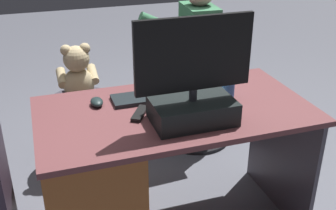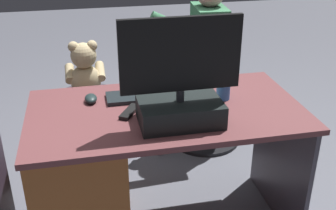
{
  "view_description": "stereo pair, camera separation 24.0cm",
  "coord_description": "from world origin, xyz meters",
  "px_view_note": "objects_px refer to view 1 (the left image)",
  "views": [
    {
      "loc": [
        0.59,
        2.1,
        1.6
      ],
      "look_at": [
        -0.09,
        0.05,
        0.56
      ],
      "focal_mm": 44.69,
      "sensor_mm": 36.0,
      "label": 1
    },
    {
      "loc": [
        0.36,
        2.16,
        1.6
      ],
      "look_at": [
        -0.09,
        0.05,
        0.56
      ],
      "focal_mm": 44.69,
      "sensor_mm": 36.0,
      "label": 2
    }
  ],
  "objects_px": {
    "cup": "(228,86)",
    "person": "(187,50)",
    "computer_mouse": "(97,102)",
    "desk": "(110,178)",
    "teddy_bear": "(78,74)",
    "keyboard": "(154,96)",
    "office_chair_teddy": "(83,124)",
    "monitor": "(193,92)",
    "tv_remote": "(140,113)",
    "visitor_chair": "(196,106)"
  },
  "relations": [
    {
      "from": "computer_mouse",
      "to": "person",
      "type": "height_order",
      "value": "person"
    },
    {
      "from": "teddy_bear",
      "to": "keyboard",
      "type": "bearing_deg",
      "value": 114.44
    },
    {
      "from": "desk",
      "to": "keyboard",
      "type": "bearing_deg",
      "value": -152.15
    },
    {
      "from": "desk",
      "to": "office_chair_teddy",
      "type": "xyz_separation_m",
      "value": [
        0.03,
        -0.8,
        -0.1
      ]
    },
    {
      "from": "visitor_chair",
      "to": "person",
      "type": "height_order",
      "value": "person"
    },
    {
      "from": "cup",
      "to": "visitor_chair",
      "type": "relative_size",
      "value": 0.2
    },
    {
      "from": "keyboard",
      "to": "visitor_chair",
      "type": "relative_size",
      "value": 0.8
    },
    {
      "from": "cup",
      "to": "visitor_chair",
      "type": "xyz_separation_m",
      "value": [
        -0.17,
        -0.81,
        -0.51
      ]
    },
    {
      "from": "monitor",
      "to": "visitor_chair",
      "type": "height_order",
      "value": "monitor"
    },
    {
      "from": "monitor",
      "to": "computer_mouse",
      "type": "bearing_deg",
      "value": -37.92
    },
    {
      "from": "computer_mouse",
      "to": "visitor_chair",
      "type": "height_order",
      "value": "computer_mouse"
    },
    {
      "from": "keyboard",
      "to": "office_chair_teddy",
      "type": "distance_m",
      "value": 0.85
    },
    {
      "from": "cup",
      "to": "person",
      "type": "distance_m",
      "value": 0.81
    },
    {
      "from": "cup",
      "to": "person",
      "type": "relative_size",
      "value": 0.09
    },
    {
      "from": "office_chair_teddy",
      "to": "monitor",
      "type": "bearing_deg",
      "value": 112.81
    },
    {
      "from": "monitor",
      "to": "person",
      "type": "relative_size",
      "value": 0.44
    },
    {
      "from": "computer_mouse",
      "to": "cup",
      "type": "bearing_deg",
      "value": 171.13
    },
    {
      "from": "office_chair_teddy",
      "to": "person",
      "type": "bearing_deg",
      "value": -175.95
    },
    {
      "from": "keyboard",
      "to": "office_chair_teddy",
      "type": "height_order",
      "value": "keyboard"
    },
    {
      "from": "desk",
      "to": "teddy_bear",
      "type": "xyz_separation_m",
      "value": [
        0.03,
        -0.81,
        0.25
      ]
    },
    {
      "from": "keyboard",
      "to": "teddy_bear",
      "type": "bearing_deg",
      "value": -65.56
    },
    {
      "from": "desk",
      "to": "computer_mouse",
      "type": "xyz_separation_m",
      "value": [
        0.01,
        -0.15,
        0.35
      ]
    },
    {
      "from": "monitor",
      "to": "tv_remote",
      "type": "height_order",
      "value": "monitor"
    },
    {
      "from": "computer_mouse",
      "to": "cup",
      "type": "xyz_separation_m",
      "value": [
        -0.65,
        0.1,
        0.04
      ]
    },
    {
      "from": "visitor_chair",
      "to": "teddy_bear",
      "type": "bearing_deg",
      "value": 3.2
    },
    {
      "from": "computer_mouse",
      "to": "visitor_chair",
      "type": "bearing_deg",
      "value": -139.2
    },
    {
      "from": "tv_remote",
      "to": "office_chair_teddy",
      "type": "height_order",
      "value": "tv_remote"
    },
    {
      "from": "person",
      "to": "computer_mouse",
      "type": "bearing_deg",
      "value": 43.67
    },
    {
      "from": "desk",
      "to": "keyboard",
      "type": "xyz_separation_m",
      "value": [
        -0.27,
        -0.14,
        0.34
      ]
    },
    {
      "from": "cup",
      "to": "office_chair_teddy",
      "type": "distance_m",
      "value": 1.11
    },
    {
      "from": "keyboard",
      "to": "teddy_bear",
      "type": "distance_m",
      "value": 0.74
    },
    {
      "from": "cup",
      "to": "person",
      "type": "bearing_deg",
      "value": -96.05
    },
    {
      "from": "office_chair_teddy",
      "to": "keyboard",
      "type": "bearing_deg",
      "value": 114.85
    },
    {
      "from": "tv_remote",
      "to": "monitor",
      "type": "bearing_deg",
      "value": 179.13
    },
    {
      "from": "monitor",
      "to": "keyboard",
      "type": "bearing_deg",
      "value": -72.0
    },
    {
      "from": "cup",
      "to": "person",
      "type": "height_order",
      "value": "person"
    },
    {
      "from": "desk",
      "to": "computer_mouse",
      "type": "bearing_deg",
      "value": -85.39
    },
    {
      "from": "office_chair_teddy",
      "to": "visitor_chair",
      "type": "bearing_deg",
      "value": -175.95
    },
    {
      "from": "computer_mouse",
      "to": "office_chair_teddy",
      "type": "height_order",
      "value": "computer_mouse"
    },
    {
      "from": "cup",
      "to": "tv_remote",
      "type": "height_order",
      "value": "cup"
    },
    {
      "from": "visitor_chair",
      "to": "person",
      "type": "distance_m",
      "value": 0.45
    },
    {
      "from": "computer_mouse",
      "to": "teddy_bear",
      "type": "height_order",
      "value": "teddy_bear"
    },
    {
      "from": "person",
      "to": "tv_remote",
      "type": "bearing_deg",
      "value": 57.02
    },
    {
      "from": "teddy_bear",
      "to": "tv_remote",
      "type": "bearing_deg",
      "value": 102.76
    },
    {
      "from": "office_chair_teddy",
      "to": "person",
      "type": "distance_m",
      "value": 0.86
    },
    {
      "from": "monitor",
      "to": "tv_remote",
      "type": "relative_size",
      "value": 3.47
    },
    {
      "from": "keyboard",
      "to": "tv_remote",
      "type": "distance_m",
      "value": 0.2
    },
    {
      "from": "person",
      "to": "desk",
      "type": "bearing_deg",
      "value": 49.71
    },
    {
      "from": "teddy_bear",
      "to": "person",
      "type": "bearing_deg",
      "value": -176.89
    },
    {
      "from": "monitor",
      "to": "keyboard",
      "type": "xyz_separation_m",
      "value": [
        0.09,
        -0.29,
        -0.13
      ]
    }
  ]
}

